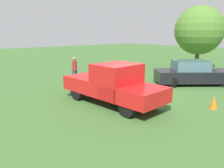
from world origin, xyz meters
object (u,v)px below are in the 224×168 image
(pickup_truck, at_px, (114,84))
(person_bystander, at_px, (74,68))
(sedan_near, at_px, (192,73))
(tree_back_left, at_px, (199,30))
(traffic_cone, at_px, (214,102))

(pickup_truck, height_order, person_bystander, pickup_truck)
(sedan_near, height_order, tree_back_left, tree_back_left)
(pickup_truck, distance_m, person_bystander, 5.13)
(traffic_cone, bearing_deg, tree_back_left, 122.69)
(sedan_near, relative_size, tree_back_left, 0.86)
(person_bystander, bearing_deg, sedan_near, -135.74)
(person_bystander, bearing_deg, pickup_truck, 166.71)
(pickup_truck, height_order, traffic_cone, pickup_truck)
(person_bystander, relative_size, tree_back_left, 0.30)
(pickup_truck, distance_m, sedan_near, 6.26)
(pickup_truck, bearing_deg, person_bystander, -16.14)
(person_bystander, xyz_separation_m, traffic_cone, (8.16, 1.64, -0.63))
(person_bystander, distance_m, traffic_cone, 8.34)
(sedan_near, xyz_separation_m, traffic_cone, (3.03, -3.51, -0.39))
(pickup_truck, height_order, tree_back_left, tree_back_left)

